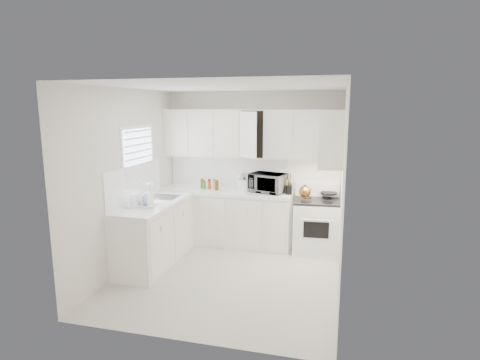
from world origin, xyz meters
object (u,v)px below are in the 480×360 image
(tea_kettle, at_px, (305,191))
(microwave, at_px, (268,181))
(utensil_crock, at_px, (289,184))
(dish_rack, at_px, (142,199))
(rice_cooker, at_px, (244,184))
(stove, at_px, (316,219))

(tea_kettle, bearing_deg, microwave, 161.85)
(utensil_crock, height_order, dish_rack, utensil_crock)
(utensil_crock, bearing_deg, rice_cooker, 172.38)
(stove, distance_m, tea_kettle, 0.55)
(stove, relative_size, utensil_crock, 3.19)
(stove, height_order, dish_rack, dish_rack)
(microwave, relative_size, rice_cooker, 2.51)
(stove, distance_m, microwave, 1.00)
(stove, xyz_separation_m, utensil_crock, (-0.45, -0.05, 0.57))
(stove, xyz_separation_m, tea_kettle, (-0.18, -0.16, 0.49))
(microwave, bearing_deg, stove, 14.36)
(stove, bearing_deg, microwave, 173.95)
(tea_kettle, height_order, microwave, microwave)
(stove, bearing_deg, rice_cooker, 173.81)
(tea_kettle, bearing_deg, stove, 40.45)
(tea_kettle, bearing_deg, rice_cooker, 167.32)
(utensil_crock, bearing_deg, microwave, 166.88)
(stove, xyz_separation_m, microwave, (-0.81, 0.03, 0.59))
(utensil_crock, xyz_separation_m, dish_rack, (-1.93, -1.28, -0.06))
(tea_kettle, relative_size, rice_cooker, 1.02)
(stove, xyz_separation_m, dish_rack, (-2.38, -1.33, 0.51))
(rice_cooker, bearing_deg, stove, 1.11)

